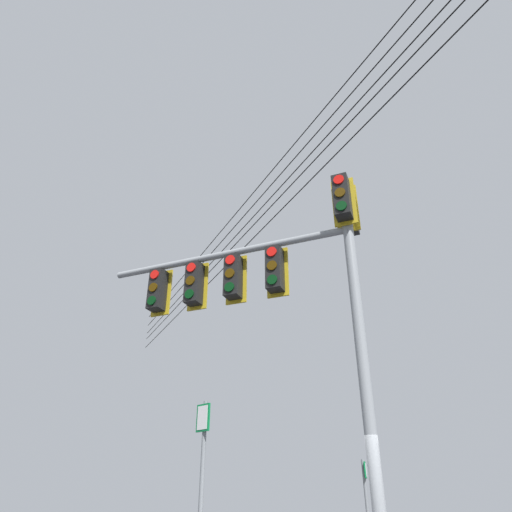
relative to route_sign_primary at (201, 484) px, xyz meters
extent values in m
cylinder|color=gray|center=(0.18, 2.62, 1.64)|extent=(0.20, 0.20, 6.99)
cylinder|color=gray|center=(-0.59, 0.10, 4.31)|extent=(1.66, 5.08, 0.14)
cube|color=black|center=(0.47, 2.53, 4.86)|extent=(0.37, 0.37, 0.90)
cube|color=#B29319|center=(0.30, 2.58, 4.86)|extent=(0.17, 0.43, 1.04)
cylinder|color=red|center=(0.62, 2.48, 5.16)|extent=(0.09, 0.20, 0.20)
cylinder|color=#3C2703|center=(0.62, 2.48, 4.86)|extent=(0.09, 0.20, 0.20)
cylinder|color=black|center=(0.62, 2.48, 4.56)|extent=(0.09, 0.20, 0.20)
cube|color=black|center=(-0.11, 2.71, 4.86)|extent=(0.37, 0.37, 0.90)
cube|color=#B29319|center=(0.06, 2.66, 4.86)|extent=(0.17, 0.43, 1.04)
cylinder|color=red|center=(-0.27, 2.75, 5.16)|extent=(0.09, 0.20, 0.20)
cylinder|color=#3C2703|center=(-0.27, 2.75, 4.86)|extent=(0.09, 0.20, 0.20)
cylinder|color=black|center=(-0.27, 2.75, 4.56)|extent=(0.09, 0.20, 0.20)
cube|color=black|center=(-0.25, 1.19, 3.76)|extent=(0.37, 0.37, 0.90)
cube|color=#B29319|center=(-0.42, 1.24, 3.76)|extent=(0.16, 0.43, 1.04)
cylinder|color=red|center=(-0.10, 1.14, 4.06)|extent=(0.08, 0.20, 0.20)
cylinder|color=#3C2703|center=(-0.10, 1.14, 3.76)|extent=(0.08, 0.20, 0.20)
cylinder|color=black|center=(-0.10, 1.14, 3.46)|extent=(0.08, 0.20, 0.20)
cube|color=black|center=(-0.51, 0.33, 3.76)|extent=(0.37, 0.37, 0.90)
cube|color=#B29319|center=(-0.68, 0.38, 3.76)|extent=(0.16, 0.43, 1.04)
cylinder|color=red|center=(-0.36, 0.29, 4.06)|extent=(0.09, 0.20, 0.20)
cylinder|color=#3C2703|center=(-0.36, 0.29, 3.76)|extent=(0.09, 0.20, 0.20)
cylinder|color=black|center=(-0.36, 0.29, 3.46)|extent=(0.09, 0.20, 0.20)
cube|color=black|center=(-0.77, -0.52, 3.76)|extent=(0.37, 0.37, 0.90)
cube|color=#B29319|center=(-0.94, -0.47, 3.76)|extent=(0.17, 0.43, 1.04)
cylinder|color=red|center=(-0.62, -0.57, 4.06)|extent=(0.09, 0.20, 0.20)
cylinder|color=#3C2703|center=(-0.62, -0.57, 3.76)|extent=(0.09, 0.20, 0.20)
cylinder|color=black|center=(-0.62, -0.57, 3.46)|extent=(0.09, 0.20, 0.20)
cube|color=black|center=(-1.03, -1.38, 3.76)|extent=(0.38, 0.38, 0.90)
cube|color=#B29319|center=(-1.20, -1.33, 3.76)|extent=(0.17, 0.43, 1.04)
cylinder|color=red|center=(-0.88, -1.43, 4.06)|extent=(0.09, 0.20, 0.20)
cylinder|color=#3C2703|center=(-0.88, -1.43, 3.76)|extent=(0.09, 0.20, 0.20)
cylinder|color=black|center=(-0.88, -1.43, 3.46)|extent=(0.09, 0.20, 0.20)
cylinder|color=slate|center=(-0.01, 0.01, -0.31)|extent=(0.07, 0.07, 3.08)
cube|color=#0C7238|center=(0.02, -0.02, 0.97)|extent=(0.21, 0.26, 0.43)
cube|color=white|center=(0.04, -0.03, 0.97)|extent=(0.16, 0.20, 0.37)
cube|color=#0C7238|center=(-3.41, 2.90, 0.36)|extent=(0.27, 0.08, 0.32)
cube|color=white|center=(-3.41, 2.92, 0.36)|extent=(0.21, 0.05, 0.26)
cylinder|color=black|center=(-0.93, 1.92, 6.24)|extent=(24.41, 15.37, 0.06)
cylinder|color=black|center=(-0.93, 1.92, 6.66)|extent=(24.41, 15.37, 0.06)
cylinder|color=black|center=(-0.93, 1.92, 6.95)|extent=(24.41, 15.37, 0.06)
cylinder|color=black|center=(-0.93, 1.92, 7.35)|extent=(24.41, 15.37, 0.06)
cylinder|color=black|center=(-0.93, 1.92, 7.79)|extent=(24.41, 15.37, 0.06)
camera|label=1|loc=(7.75, 1.60, -0.22)|focal=32.22mm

